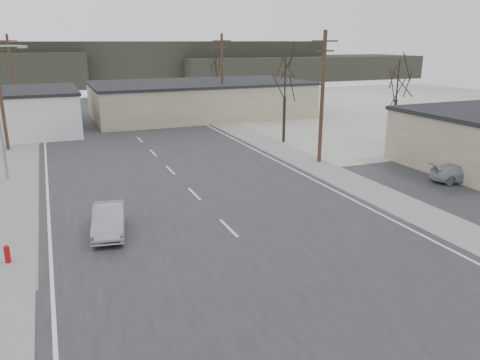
{
  "coord_description": "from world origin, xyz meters",
  "views": [
    {
      "loc": [
        -7.9,
        -12.75,
        9.27
      ],
      "look_at": [
        0.55,
        7.81,
        2.6
      ],
      "focal_mm": 35.0,
      "sensor_mm": 36.0,
      "label": 1
    }
  ],
  "objects_px": {
    "car_parked_dark_a": "(478,163)",
    "car_far_a": "(163,110)",
    "car_parked_silver": "(463,173)",
    "sedan_crossing": "(109,219)",
    "fire_hydrant": "(7,254)",
    "car_far_b": "(102,111)"
  },
  "relations": [
    {
      "from": "sedan_crossing",
      "to": "car_parked_silver",
      "type": "bearing_deg",
      "value": 9.39
    },
    {
      "from": "car_far_b",
      "to": "car_parked_dark_a",
      "type": "xyz_separation_m",
      "value": [
        22.03,
        -37.27,
        0.04
      ]
    },
    {
      "from": "sedan_crossing",
      "to": "car_far_b",
      "type": "bearing_deg",
      "value": 93.63
    },
    {
      "from": "car_parked_dark_a",
      "to": "car_parked_silver",
      "type": "xyz_separation_m",
      "value": [
        -2.8,
        -1.21,
        -0.13
      ]
    },
    {
      "from": "car_far_b",
      "to": "sedan_crossing",
      "type": "bearing_deg",
      "value": -102.56
    },
    {
      "from": "car_far_a",
      "to": "car_parked_silver",
      "type": "relative_size",
      "value": 1.32
    },
    {
      "from": "sedan_crossing",
      "to": "car_far_b",
      "type": "relative_size",
      "value": 1.05
    },
    {
      "from": "car_parked_silver",
      "to": "sedan_crossing",
      "type": "bearing_deg",
      "value": 109.48
    },
    {
      "from": "car_parked_dark_a",
      "to": "car_parked_silver",
      "type": "distance_m",
      "value": 3.05
    },
    {
      "from": "fire_hydrant",
      "to": "car_far_a",
      "type": "height_order",
      "value": "car_far_a"
    },
    {
      "from": "sedan_crossing",
      "to": "car_far_a",
      "type": "distance_m",
      "value": 37.18
    },
    {
      "from": "fire_hydrant",
      "to": "car_far_b",
      "type": "distance_m",
      "value": 40.99
    },
    {
      "from": "fire_hydrant",
      "to": "car_parked_silver",
      "type": "height_order",
      "value": "car_parked_silver"
    },
    {
      "from": "fire_hydrant",
      "to": "car_parked_silver",
      "type": "relative_size",
      "value": 0.21
    },
    {
      "from": "car_far_a",
      "to": "car_parked_silver",
      "type": "distance_m",
      "value": 37.55
    },
    {
      "from": "car_far_a",
      "to": "sedan_crossing",
      "type": "bearing_deg",
      "value": 67.09
    },
    {
      "from": "car_parked_dark_a",
      "to": "sedan_crossing",
      "type": "bearing_deg",
      "value": 94.18
    },
    {
      "from": "car_parked_dark_a",
      "to": "car_far_a",
      "type": "bearing_deg",
      "value": 25.16
    },
    {
      "from": "fire_hydrant",
      "to": "car_parked_silver",
      "type": "xyz_separation_m",
      "value": [
        27.76,
        1.61,
        0.19
      ]
    },
    {
      "from": "car_far_a",
      "to": "car_parked_dark_a",
      "type": "xyz_separation_m",
      "value": [
        14.88,
        -34.34,
        -0.07
      ]
    },
    {
      "from": "car_far_b",
      "to": "car_parked_dark_a",
      "type": "relative_size",
      "value": 0.92
    },
    {
      "from": "car_far_a",
      "to": "car_parked_silver",
      "type": "xyz_separation_m",
      "value": [
        12.08,
        -35.55,
        -0.21
      ]
    }
  ]
}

